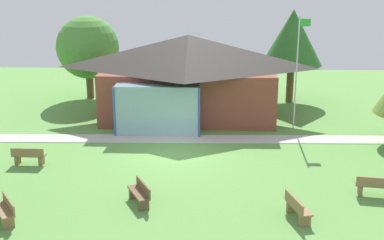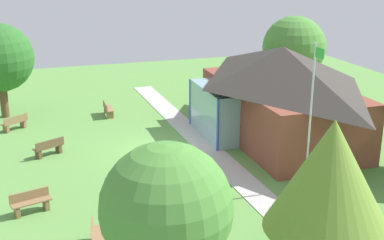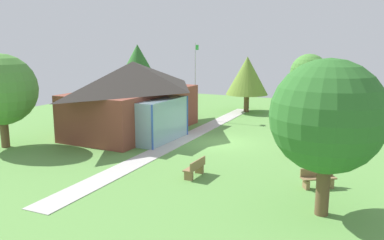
{
  "view_description": "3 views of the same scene",
  "coord_description": "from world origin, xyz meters",
  "px_view_note": "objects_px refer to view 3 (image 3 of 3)",
  "views": [
    {
      "loc": [
        1.7,
        -22.88,
        8.58
      ],
      "look_at": [
        0.62,
        2.11,
        1.15
      ],
      "focal_mm": 47.92,
      "sensor_mm": 36.0,
      "label": 1
    },
    {
      "loc": [
        23.15,
        -5.77,
        9.36
      ],
      "look_at": [
        -0.38,
        1.89,
        1.31
      ],
      "focal_mm": 47.62,
      "sensor_mm": 36.0,
      "label": 2
    },
    {
      "loc": [
        -22.57,
        -9.21,
        6.1
      ],
      "look_at": [
        -0.68,
        1.62,
        1.41
      ],
      "focal_mm": 37.16,
      "sensor_mm": 36.0,
      "label": 3
    }
  ],
  "objects_px": {
    "flagpole": "(195,78)",
    "tree_behind_pavilion_left": "(1,90)",
    "tree_lawn_corner": "(327,117)",
    "bench_front_right": "(333,131)",
    "bench_lawn_far_right": "(311,120)",
    "tree_behind_pavilion_right": "(138,65)",
    "bench_front_left": "(318,179)",
    "tree_far_east": "(309,73)",
    "pavilion": "(135,96)",
    "tree_east_hedge": "(247,76)",
    "bench_front_center": "(301,150)",
    "bench_mid_left": "(195,168)"
  },
  "relations": [
    {
      "from": "flagpole",
      "to": "tree_behind_pavilion_left",
      "type": "distance_m",
      "value": 14.48
    },
    {
      "from": "tree_lawn_corner",
      "to": "bench_front_right",
      "type": "bearing_deg",
      "value": 5.29
    },
    {
      "from": "flagpole",
      "to": "bench_lawn_far_right",
      "type": "height_order",
      "value": "flagpole"
    },
    {
      "from": "tree_behind_pavilion_right",
      "to": "tree_behind_pavilion_left",
      "type": "relative_size",
      "value": 1.09
    },
    {
      "from": "bench_front_left",
      "to": "tree_far_east",
      "type": "distance_m",
      "value": 18.98
    },
    {
      "from": "bench_lawn_far_right",
      "to": "tree_behind_pavilion_left",
      "type": "distance_m",
      "value": 21.53
    },
    {
      "from": "tree_behind_pavilion_right",
      "to": "bench_front_left",
      "type": "bearing_deg",
      "value": -125.24
    },
    {
      "from": "pavilion",
      "to": "tree_lawn_corner",
      "type": "distance_m",
      "value": 16.28
    },
    {
      "from": "flagpole",
      "to": "bench_front_left",
      "type": "relative_size",
      "value": 4.17
    },
    {
      "from": "tree_behind_pavilion_right",
      "to": "tree_behind_pavilion_left",
      "type": "height_order",
      "value": "tree_behind_pavilion_right"
    },
    {
      "from": "tree_far_east",
      "to": "pavilion",
      "type": "bearing_deg",
      "value": 143.1
    },
    {
      "from": "bench_lawn_far_right",
      "to": "tree_east_hedge",
      "type": "xyz_separation_m",
      "value": [
        3.56,
        6.38,
        2.89
      ]
    },
    {
      "from": "tree_behind_pavilion_left",
      "to": "tree_far_east",
      "type": "height_order",
      "value": "tree_behind_pavilion_left"
    },
    {
      "from": "flagpole",
      "to": "tree_lawn_corner",
      "type": "xyz_separation_m",
      "value": [
        -14.56,
        -12.15,
        0.23
      ]
    },
    {
      "from": "bench_front_right",
      "to": "pavilion",
      "type": "bearing_deg",
      "value": -175.52
    },
    {
      "from": "bench_front_right",
      "to": "tree_lawn_corner",
      "type": "bearing_deg",
      "value": -100.14
    },
    {
      "from": "bench_front_right",
      "to": "bench_front_center",
      "type": "height_order",
      "value": "same"
    },
    {
      "from": "flagpole",
      "to": "bench_lawn_far_right",
      "type": "xyz_separation_m",
      "value": [
        1.83,
        -8.93,
        -2.98
      ]
    },
    {
      "from": "flagpole",
      "to": "bench_mid_left",
      "type": "bearing_deg",
      "value": -154.18
    },
    {
      "from": "bench_front_left",
      "to": "tree_behind_pavilion_left",
      "type": "distance_m",
      "value": 18.26
    },
    {
      "from": "flagpole",
      "to": "tree_lawn_corner",
      "type": "height_order",
      "value": "flagpole"
    },
    {
      "from": "tree_behind_pavilion_left",
      "to": "tree_east_hedge",
      "type": "relative_size",
      "value": 1.11
    },
    {
      "from": "tree_lawn_corner",
      "to": "bench_lawn_far_right",
      "type": "bearing_deg",
      "value": 11.12
    },
    {
      "from": "bench_front_right",
      "to": "tree_east_hedge",
      "type": "relative_size",
      "value": 0.31
    },
    {
      "from": "tree_east_hedge",
      "to": "bench_front_left",
      "type": "bearing_deg",
      "value": -152.28
    },
    {
      "from": "tree_behind_pavilion_left",
      "to": "pavilion",
      "type": "bearing_deg",
      "value": -34.02
    },
    {
      "from": "flagpole",
      "to": "bench_front_right",
      "type": "bearing_deg",
      "value": -97.82
    },
    {
      "from": "tree_behind_pavilion_right",
      "to": "tree_east_hedge",
      "type": "relative_size",
      "value": 1.21
    },
    {
      "from": "bench_front_left",
      "to": "pavilion",
      "type": "bearing_deg",
      "value": -58.4
    },
    {
      "from": "bench_front_right",
      "to": "tree_behind_pavilion_right",
      "type": "bearing_deg",
      "value": 157.64
    },
    {
      "from": "bench_front_center",
      "to": "tree_far_east",
      "type": "height_order",
      "value": "tree_far_east"
    },
    {
      "from": "tree_far_east",
      "to": "tree_behind_pavilion_left",
      "type": "bearing_deg",
      "value": 144.1
    },
    {
      "from": "flagpole",
      "to": "tree_behind_pavilion_right",
      "type": "relative_size",
      "value": 1.02
    },
    {
      "from": "bench_front_left",
      "to": "bench_lawn_far_right",
      "type": "bearing_deg",
      "value": -114.13
    },
    {
      "from": "flagpole",
      "to": "tree_east_hedge",
      "type": "bearing_deg",
      "value": -25.31
    },
    {
      "from": "bench_mid_left",
      "to": "tree_lawn_corner",
      "type": "xyz_separation_m",
      "value": [
        -1.71,
        -5.93,
        3.21
      ]
    },
    {
      "from": "bench_front_left",
      "to": "flagpole",
      "type": "bearing_deg",
      "value": -80.67
    },
    {
      "from": "bench_front_left",
      "to": "tree_east_hedge",
      "type": "relative_size",
      "value": 0.3
    },
    {
      "from": "bench_front_center",
      "to": "bench_mid_left",
      "type": "height_order",
      "value": "same"
    },
    {
      "from": "bench_lawn_far_right",
      "to": "tree_lawn_corner",
      "type": "height_order",
      "value": "tree_lawn_corner"
    },
    {
      "from": "tree_behind_pavilion_left",
      "to": "tree_lawn_corner",
      "type": "xyz_separation_m",
      "value": [
        -1.56,
        -18.53,
        0.15
      ]
    },
    {
      "from": "bench_front_center",
      "to": "pavilion",
      "type": "bearing_deg",
      "value": -32.26
    },
    {
      "from": "bench_front_center",
      "to": "tree_behind_pavilion_right",
      "type": "height_order",
      "value": "tree_behind_pavilion_right"
    },
    {
      "from": "tree_lawn_corner",
      "to": "bench_front_center",
      "type": "bearing_deg",
      "value": 16.57
    },
    {
      "from": "bench_front_center",
      "to": "tree_far_east",
      "type": "relative_size",
      "value": 0.29
    },
    {
      "from": "bench_lawn_far_right",
      "to": "bench_front_left",
      "type": "height_order",
      "value": "same"
    },
    {
      "from": "tree_behind_pavilion_right",
      "to": "tree_far_east",
      "type": "relative_size",
      "value": 1.15
    },
    {
      "from": "bench_mid_left",
      "to": "tree_far_east",
      "type": "xyz_separation_m",
      "value": [
        19.36,
        -1.53,
        3.24
      ]
    },
    {
      "from": "bench_mid_left",
      "to": "tree_east_hedge",
      "type": "height_order",
      "value": "tree_east_hedge"
    },
    {
      "from": "tree_behind_pavilion_right",
      "to": "tree_far_east",
      "type": "height_order",
      "value": "tree_behind_pavilion_right"
    }
  ]
}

